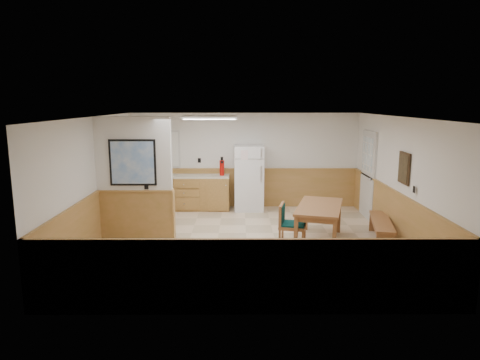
{
  "coord_description": "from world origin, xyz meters",
  "views": [
    {
      "loc": [
        -0.15,
        -8.26,
        2.78
      ],
      "look_at": [
        -0.13,
        0.4,
        1.19
      ],
      "focal_mm": 32.0,
      "sensor_mm": 36.0,
      "label": 1
    }
  ],
  "objects_px": {
    "dining_table": "(320,210)",
    "soap_bottle": "(160,171)",
    "refrigerator": "(249,178)",
    "fire_extinguisher": "(222,167)",
    "dining_bench": "(381,225)",
    "dining_chair": "(288,222)"
  },
  "relations": [
    {
      "from": "fire_extinguisher",
      "to": "soap_bottle",
      "type": "bearing_deg",
      "value": -175.69
    },
    {
      "from": "refrigerator",
      "to": "dining_table",
      "type": "bearing_deg",
      "value": -63.9
    },
    {
      "from": "dining_table",
      "to": "fire_extinguisher",
      "type": "xyz_separation_m",
      "value": [
        -2.05,
        2.67,
        0.46
      ]
    },
    {
      "from": "dining_table",
      "to": "fire_extinguisher",
      "type": "relative_size",
      "value": 3.74
    },
    {
      "from": "refrigerator",
      "to": "soap_bottle",
      "type": "height_order",
      "value": "refrigerator"
    },
    {
      "from": "dining_table",
      "to": "soap_bottle",
      "type": "xyz_separation_m",
      "value": [
        -3.67,
        2.67,
        0.36
      ]
    },
    {
      "from": "refrigerator",
      "to": "fire_extinguisher",
      "type": "height_order",
      "value": "refrigerator"
    },
    {
      "from": "dining_bench",
      "to": "soap_bottle",
      "type": "height_order",
      "value": "soap_bottle"
    },
    {
      "from": "dining_table",
      "to": "soap_bottle",
      "type": "height_order",
      "value": "soap_bottle"
    },
    {
      "from": "refrigerator",
      "to": "dining_chair",
      "type": "height_order",
      "value": "refrigerator"
    },
    {
      "from": "dining_chair",
      "to": "dining_table",
      "type": "bearing_deg",
      "value": 36.97
    },
    {
      "from": "dining_table",
      "to": "fire_extinguisher",
      "type": "distance_m",
      "value": 3.4
    },
    {
      "from": "dining_chair",
      "to": "soap_bottle",
      "type": "height_order",
      "value": "soap_bottle"
    },
    {
      "from": "refrigerator",
      "to": "dining_chair",
      "type": "distance_m",
      "value": 3.02
    },
    {
      "from": "dining_chair",
      "to": "dining_bench",
      "type": "bearing_deg",
      "value": 21.13
    },
    {
      "from": "dining_chair",
      "to": "fire_extinguisher",
      "type": "bearing_deg",
      "value": 128.18
    },
    {
      "from": "dining_bench",
      "to": "dining_table",
      "type": "bearing_deg",
      "value": -168.85
    },
    {
      "from": "refrigerator",
      "to": "dining_bench",
      "type": "xyz_separation_m",
      "value": [
        2.6,
        -2.65,
        -0.5
      ]
    },
    {
      "from": "refrigerator",
      "to": "fire_extinguisher",
      "type": "xyz_separation_m",
      "value": [
        -0.7,
        0.05,
        0.27
      ]
    },
    {
      "from": "fire_extinguisher",
      "to": "soap_bottle",
      "type": "distance_m",
      "value": 1.62
    },
    {
      "from": "dining_table",
      "to": "dining_bench",
      "type": "distance_m",
      "value": 1.29
    },
    {
      "from": "dining_table",
      "to": "dining_bench",
      "type": "relative_size",
      "value": 1.1
    }
  ]
}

